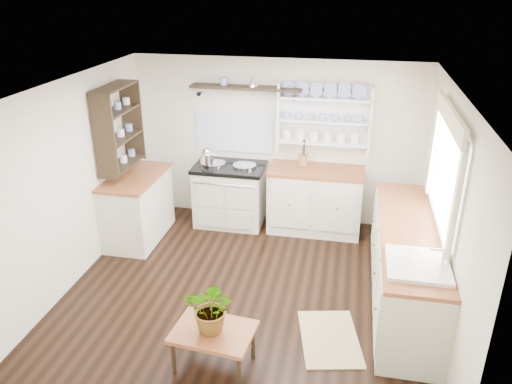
{
  "coord_description": "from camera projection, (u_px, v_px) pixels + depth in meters",
  "views": [
    {
      "loc": [
        1.03,
        -4.67,
        3.3
      ],
      "look_at": [
        0.04,
        0.25,
        1.1
      ],
      "focal_mm": 35.0,
      "sensor_mm": 36.0,
      "label": 1
    }
  ],
  "objects": [
    {
      "name": "wall_left",
      "position": [
        74.0,
        182.0,
        5.61
      ],
      "size": [
        0.02,
        3.8,
        2.3
      ],
      "primitive_type": "cube",
      "color": "beige",
      "rests_on": "ground"
    },
    {
      "name": "wall_back",
      "position": [
        276.0,
        142.0,
        6.95
      ],
      "size": [
        4.0,
        0.02,
        2.3
      ],
      "primitive_type": "cube",
      "color": "beige",
      "rests_on": "ground"
    },
    {
      "name": "plate_rack",
      "position": [
        324.0,
        117.0,
        6.64
      ],
      "size": [
        1.2,
        0.22,
        0.9
      ],
      "color": "white",
      "rests_on": "wall_back"
    },
    {
      "name": "right_cabinets",
      "position": [
        406.0,
        265.0,
        5.31
      ],
      "size": [
        0.62,
        2.43,
        0.9
      ],
      "color": "beige",
      "rests_on": "floor"
    },
    {
      "name": "center_table",
      "position": [
        214.0,
        334.0,
        4.46
      ],
      "size": [
        0.76,
        0.58,
        0.39
      ],
      "rotation": [
        0.0,
        0.0,
        -0.1
      ],
      "color": "brown",
      "rests_on": "floor"
    },
    {
      "name": "belfast_sink",
      "position": [
        416.0,
        276.0,
        4.5
      ],
      "size": [
        0.55,
        0.6,
        0.45
      ],
      "color": "white",
      "rests_on": "right_cabinets"
    },
    {
      "name": "left_cabinets",
      "position": [
        138.0,
        206.0,
        6.64
      ],
      "size": [
        0.62,
        1.13,
        0.9
      ],
      "color": "beige",
      "rests_on": "floor"
    },
    {
      "name": "high_shelf",
      "position": [
        246.0,
        88.0,
        6.61
      ],
      "size": [
        1.5,
        0.29,
        0.16
      ],
      "color": "black",
      "rests_on": "wall_back"
    },
    {
      "name": "kettle",
      "position": [
        207.0,
        156.0,
        6.75
      ],
      "size": [
        0.18,
        0.18,
        0.22
      ],
      "primitive_type": null,
      "color": "silver",
      "rests_on": "aga_cooker"
    },
    {
      "name": "back_cabinets",
      "position": [
        315.0,
        199.0,
        6.85
      ],
      "size": [
        1.27,
        0.63,
        0.9
      ],
      "color": "beige",
      "rests_on": "floor"
    },
    {
      "name": "wall_right",
      "position": [
        446.0,
        213.0,
        4.89
      ],
      "size": [
        0.02,
        3.8,
        2.3
      ],
      "primitive_type": "cube",
      "color": "beige",
      "rests_on": "ground"
    },
    {
      "name": "floor_rug",
      "position": [
        330.0,
        338.0,
        4.91
      ],
      "size": [
        0.72,
        0.95,
        0.02
      ],
      "primitive_type": "cube",
      "rotation": [
        0.0,
        0.0,
        0.21
      ],
      "color": "#9E845C",
      "rests_on": "floor"
    },
    {
      "name": "left_shelving",
      "position": [
        119.0,
        127.0,
        6.23
      ],
      "size": [
        0.28,
        0.8,
        1.05
      ],
      "primitive_type": "cube",
      "color": "black",
      "rests_on": "wall_left"
    },
    {
      "name": "aga_cooker",
      "position": [
        230.0,
        194.0,
        7.05
      ],
      "size": [
        0.98,
        0.68,
        0.91
      ],
      "color": "beige",
      "rests_on": "floor"
    },
    {
      "name": "ceiling",
      "position": [
        246.0,
        88.0,
        4.79
      ],
      "size": [
        4.0,
        3.8,
        0.01
      ],
      "primitive_type": "cube",
      "color": "white",
      "rests_on": "wall_back"
    },
    {
      "name": "floor",
      "position": [
        248.0,
        288.0,
        5.71
      ],
      "size": [
        4.0,
        3.8,
        0.01
      ],
      "primitive_type": "cube",
      "color": "black",
      "rests_on": "ground"
    },
    {
      "name": "window",
      "position": [
        445.0,
        168.0,
        4.86
      ],
      "size": [
        0.08,
        1.55,
        1.22
      ],
      "color": "white",
      "rests_on": "wall_right"
    },
    {
      "name": "utensil_crock",
      "position": [
        303.0,
        160.0,
        6.75
      ],
      "size": [
        0.13,
        0.13,
        0.15
      ],
      "primitive_type": "cylinder",
      "color": "#996838",
      "rests_on": "back_cabinets"
    },
    {
      "name": "potted_plant",
      "position": [
        212.0,
        308.0,
        4.35
      ],
      "size": [
        0.49,
        0.44,
        0.49
      ],
      "primitive_type": "imported",
      "rotation": [
        0.0,
        0.0,
        -0.15
      ],
      "color": "#3F7233",
      "rests_on": "center_table"
    }
  ]
}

